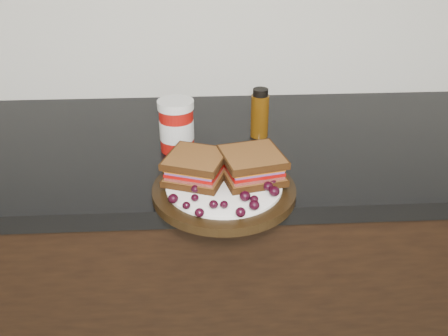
% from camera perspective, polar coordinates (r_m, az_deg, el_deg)
% --- Properties ---
extents(base_cabinets, '(3.96, 0.58, 0.86)m').
position_cam_1_polar(base_cabinets, '(1.46, -0.78, -13.69)').
color(base_cabinets, black).
rests_on(base_cabinets, ground_plane).
extents(countertop, '(3.98, 0.60, 0.04)m').
position_cam_1_polar(countertop, '(1.20, -0.92, 2.31)').
color(countertop, black).
rests_on(countertop, base_cabinets).
extents(plate, '(0.28, 0.28, 0.02)m').
position_cam_1_polar(plate, '(0.97, -0.00, -2.63)').
color(plate, black).
rests_on(plate, countertop).
extents(sandwich_left, '(0.14, 0.14, 0.05)m').
position_cam_1_polar(sandwich_left, '(0.98, -3.21, 0.09)').
color(sandwich_left, brown).
rests_on(sandwich_left, plate).
extents(sandwich_right, '(0.14, 0.14, 0.05)m').
position_cam_1_polar(sandwich_right, '(0.98, 3.21, 0.29)').
color(sandwich_right, brown).
rests_on(sandwich_right, plate).
extents(grape_0, '(0.02, 0.02, 0.02)m').
position_cam_1_polar(grape_0, '(0.91, -5.83, -3.49)').
color(grape_0, black).
rests_on(grape_0, plate).
extents(grape_1, '(0.01, 0.01, 0.01)m').
position_cam_1_polar(grape_1, '(0.91, -3.35, -3.42)').
color(grape_1, black).
rests_on(grape_1, plate).
extents(grape_2, '(0.01, 0.01, 0.01)m').
position_cam_1_polar(grape_2, '(0.89, -4.32, -4.29)').
color(grape_2, black).
rests_on(grape_2, plate).
extents(grape_3, '(0.02, 0.02, 0.02)m').
position_cam_1_polar(grape_3, '(0.87, -2.82, -5.11)').
color(grape_3, black).
rests_on(grape_3, plate).
extents(grape_4, '(0.02, 0.02, 0.02)m').
position_cam_1_polar(grape_4, '(0.89, -1.20, -4.18)').
color(grape_4, black).
rests_on(grape_4, plate).
extents(grape_5, '(0.02, 0.02, 0.01)m').
position_cam_1_polar(grape_5, '(0.89, 0.01, -4.19)').
color(grape_5, black).
rests_on(grape_5, plate).
extents(grape_6, '(0.02, 0.02, 0.02)m').
position_cam_1_polar(grape_6, '(0.87, 1.90, -5.07)').
color(grape_6, black).
rests_on(grape_6, plate).
extents(grape_7, '(0.02, 0.02, 0.02)m').
position_cam_1_polar(grape_7, '(0.89, 3.48, -4.25)').
color(grape_7, black).
rests_on(grape_7, plate).
extents(grape_8, '(0.02, 0.02, 0.01)m').
position_cam_1_polar(grape_8, '(0.91, 3.48, -3.59)').
color(grape_8, black).
rests_on(grape_8, plate).
extents(grape_9, '(0.02, 0.02, 0.02)m').
position_cam_1_polar(grape_9, '(0.91, 2.41, -3.24)').
color(grape_9, black).
rests_on(grape_9, plate).
extents(grape_10, '(0.02, 0.02, 0.02)m').
position_cam_1_polar(grape_10, '(0.93, 5.76, -2.67)').
color(grape_10, black).
rests_on(grape_10, plate).
extents(grape_11, '(0.02, 0.02, 0.02)m').
position_cam_1_polar(grape_11, '(0.95, 5.06, -2.08)').
color(grape_11, black).
rests_on(grape_11, plate).
extents(grape_12, '(0.02, 0.02, 0.02)m').
position_cam_1_polar(grape_12, '(0.96, 5.60, -1.76)').
color(grape_12, black).
rests_on(grape_12, plate).
extents(grape_13, '(0.02, 0.02, 0.02)m').
position_cam_1_polar(grape_13, '(0.99, 5.60, -0.82)').
color(grape_13, black).
rests_on(grape_13, plate).
extents(grape_14, '(0.02, 0.02, 0.01)m').
position_cam_1_polar(grape_14, '(1.01, 4.01, -0.18)').
color(grape_14, black).
rests_on(grape_14, plate).
extents(grape_15, '(0.02, 0.02, 0.02)m').
position_cam_1_polar(grape_15, '(1.00, 2.27, -0.27)').
color(grape_15, black).
rests_on(grape_15, plate).
extents(grape_16, '(0.02, 0.02, 0.02)m').
position_cam_1_polar(grape_16, '(1.00, -2.90, -0.34)').
color(grape_16, black).
rests_on(grape_16, plate).
extents(grape_17, '(0.02, 0.02, 0.02)m').
position_cam_1_polar(grape_17, '(0.99, -2.90, -0.50)').
color(grape_17, black).
rests_on(grape_17, plate).
extents(grape_18, '(0.02, 0.02, 0.02)m').
position_cam_1_polar(grape_18, '(0.98, -4.56, -0.95)').
color(grape_18, black).
rests_on(grape_18, plate).
extents(grape_19, '(0.02, 0.02, 0.02)m').
position_cam_1_polar(grape_19, '(0.97, -5.25, -1.55)').
color(grape_19, black).
rests_on(grape_19, plate).
extents(grape_20, '(0.02, 0.02, 0.01)m').
position_cam_1_polar(grape_20, '(0.94, -3.33, -2.40)').
color(grape_20, black).
rests_on(grape_20, plate).
extents(grape_21, '(0.02, 0.02, 0.02)m').
position_cam_1_polar(grape_21, '(0.98, -3.06, -1.04)').
color(grape_21, black).
rests_on(grape_21, plate).
extents(grape_22, '(0.02, 0.02, 0.02)m').
position_cam_1_polar(grape_22, '(0.97, -3.44, -1.19)').
color(grape_22, black).
rests_on(grape_22, plate).
extents(grape_23, '(0.02, 0.02, 0.02)m').
position_cam_1_polar(grape_23, '(0.98, -5.01, -0.92)').
color(grape_23, black).
rests_on(grape_23, plate).
extents(condiment_jar, '(0.10, 0.10, 0.12)m').
position_cam_1_polar(condiment_jar, '(1.13, -5.44, 4.84)').
color(condiment_jar, '#9C100B').
rests_on(condiment_jar, countertop).
extents(oil_bottle, '(0.05, 0.05, 0.12)m').
position_cam_1_polar(oil_bottle, '(1.20, 4.11, 6.30)').
color(oil_bottle, '#512E08').
rests_on(oil_bottle, countertop).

